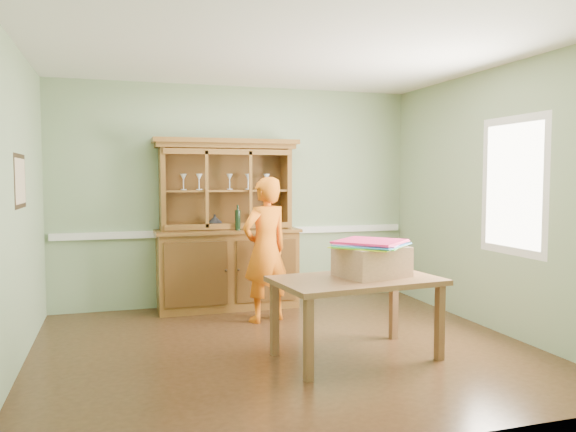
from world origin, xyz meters
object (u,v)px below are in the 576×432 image
object	(u,v)px
china_hutch	(227,249)
dining_table	(356,287)
cardboard_box	(372,261)
person	(265,249)

from	to	relation	value
china_hutch	dining_table	world-z (taller)	china_hutch
dining_table	cardboard_box	world-z (taller)	cardboard_box
cardboard_box	person	distance (m)	1.54
cardboard_box	person	bearing A→B (deg)	112.99
cardboard_box	person	world-z (taller)	person
dining_table	person	distance (m)	1.53
china_hutch	dining_table	bearing A→B (deg)	-71.88
china_hutch	dining_table	size ratio (longest dim) A/B	1.36
china_hutch	person	bearing A→B (deg)	-69.08
person	china_hutch	bearing A→B (deg)	-90.32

